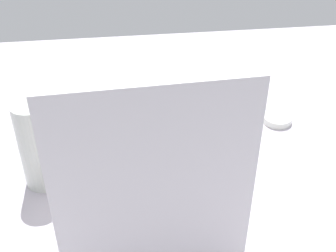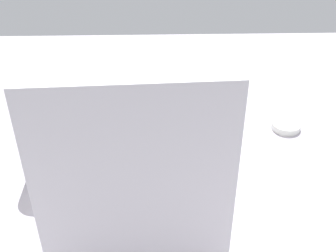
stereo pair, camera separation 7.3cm
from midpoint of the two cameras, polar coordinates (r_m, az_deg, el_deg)
ground_plane at (r=94.82cm, az=-2.01°, el=-6.89°), size 180.00×140.00×3.00cm
fruit_bowl at (r=93.69cm, az=-2.25°, el=-3.69°), size 27.71×27.71×6.49cm
orange_front_left at (r=93.33cm, az=-5.88°, el=1.13°), size 7.07×7.07×7.07cm
orange_front_right at (r=87.31cm, az=-6.90°, el=-1.65°), size 7.07×7.07×7.07cm
orange_center at (r=83.52cm, az=0.14°, el=-3.31°), size 7.07×7.07×7.07cm
orange_back_left at (r=90.91cm, az=1.54°, el=0.29°), size 7.07×7.07×7.07cm
orange_back_right at (r=94.79cm, az=-1.50°, el=1.92°), size 7.07×7.07×7.07cm
banana_bunch at (r=88.40cm, az=-0.55°, el=-1.18°), size 15.39×16.79×6.20cm
cutting_board at (r=63.55cm, az=-5.04°, el=-8.83°), size 28.05×3.11×36.00cm
thermos_tumbler at (r=91.17cm, az=-18.17°, el=-2.29°), size 7.42×7.42×18.31cm
jar_lid at (r=110.80cm, az=11.68°, el=0.81°), size 6.72×6.72×1.55cm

